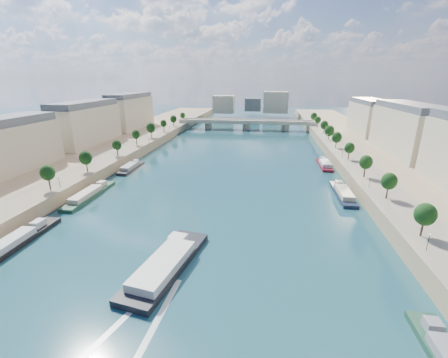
% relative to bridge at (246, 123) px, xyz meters
% --- Properties ---
extents(ground, '(700.00, 700.00, 0.00)m').
position_rel_bridge_xyz_m(ground, '(0.00, -132.47, -5.08)').
color(ground, '#0C2E35').
rests_on(ground, ground).
extents(quay_left, '(44.00, 520.00, 5.00)m').
position_rel_bridge_xyz_m(quay_left, '(-72.00, -132.47, -2.58)').
color(quay_left, '#9E8460').
rests_on(quay_left, ground).
extents(quay_right, '(44.00, 520.00, 5.00)m').
position_rel_bridge_xyz_m(quay_right, '(72.00, -132.47, -2.58)').
color(quay_right, '#9E8460').
rests_on(quay_right, ground).
extents(pave_left, '(14.00, 520.00, 0.10)m').
position_rel_bridge_xyz_m(pave_left, '(-57.00, -132.47, -0.03)').
color(pave_left, gray).
rests_on(pave_left, quay_left).
extents(pave_right, '(14.00, 520.00, 0.10)m').
position_rel_bridge_xyz_m(pave_right, '(57.00, -132.47, -0.03)').
color(pave_right, gray).
rests_on(pave_right, quay_right).
extents(trees_left, '(4.80, 268.80, 8.26)m').
position_rel_bridge_xyz_m(trees_left, '(-55.00, -130.47, 5.39)').
color(trees_left, '#382B1E').
rests_on(trees_left, ground).
extents(trees_right, '(4.80, 268.80, 8.26)m').
position_rel_bridge_xyz_m(trees_right, '(55.00, -122.47, 5.39)').
color(trees_right, '#382B1E').
rests_on(trees_right, ground).
extents(lamps_left, '(0.36, 200.36, 4.28)m').
position_rel_bridge_xyz_m(lamps_left, '(-52.50, -142.47, 2.70)').
color(lamps_left, black).
rests_on(lamps_left, ground).
extents(lamps_right, '(0.36, 200.36, 4.28)m').
position_rel_bridge_xyz_m(lamps_right, '(52.50, -127.47, 2.70)').
color(lamps_right, black).
rests_on(lamps_right, ground).
extents(buildings_left, '(16.00, 226.00, 23.20)m').
position_rel_bridge_xyz_m(buildings_left, '(-85.00, -120.47, 11.37)').
color(buildings_left, '#BDAF91').
rests_on(buildings_left, ground).
extents(buildings_right, '(16.00, 226.00, 23.20)m').
position_rel_bridge_xyz_m(buildings_right, '(85.00, -120.47, 11.37)').
color(buildings_right, '#BDAF91').
rests_on(buildings_right, ground).
extents(skyline, '(79.00, 42.00, 22.00)m').
position_rel_bridge_xyz_m(skyline, '(3.19, 87.05, 9.57)').
color(skyline, '#BDAF91').
rests_on(skyline, ground).
extents(bridge, '(112.00, 12.00, 8.15)m').
position_rel_bridge_xyz_m(bridge, '(0.00, 0.00, 0.00)').
color(bridge, '#C1B79E').
rests_on(bridge, ground).
extents(tour_barge, '(13.39, 30.14, 3.95)m').
position_rel_bridge_xyz_m(tour_barge, '(-4.12, -194.81, -3.96)').
color(tour_barge, black).
rests_on(tour_barge, ground).
extents(wake, '(12.18, 26.03, 0.04)m').
position_rel_bridge_xyz_m(wake, '(-4.12, -211.38, -5.06)').
color(wake, silver).
rests_on(wake, ground).
extents(moored_barges_left, '(5.00, 149.94, 3.60)m').
position_rel_bridge_xyz_m(moored_barges_left, '(-45.50, -190.02, -4.24)').
color(moored_barges_left, '#1A213A').
rests_on(moored_barges_left, ground).
extents(moored_barges_right, '(5.00, 166.46, 3.60)m').
position_rel_bridge_xyz_m(moored_barges_right, '(45.50, -177.96, -4.24)').
color(moored_barges_right, black).
rests_on(moored_barges_right, ground).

